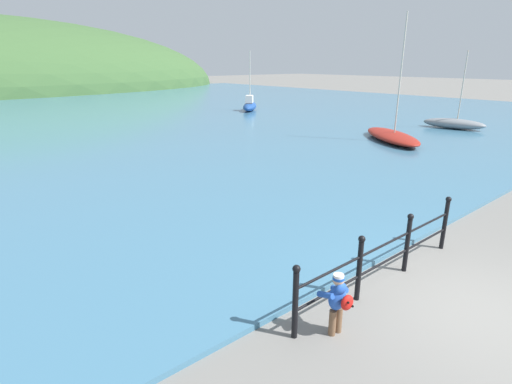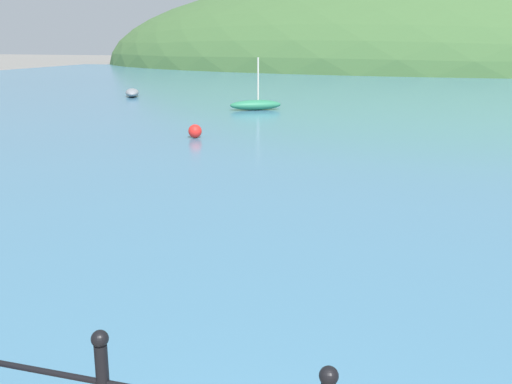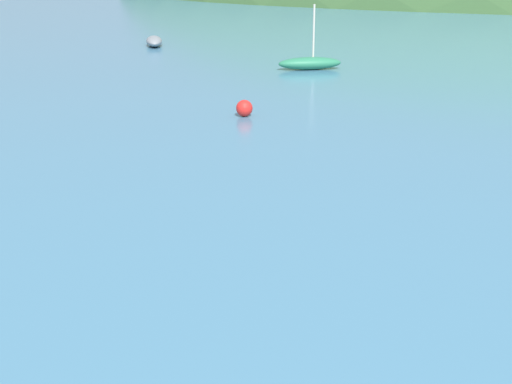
% 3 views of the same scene
% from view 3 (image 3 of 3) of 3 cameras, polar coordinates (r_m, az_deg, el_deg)
% --- Properties ---
extents(boat_twin_mast, '(2.26, 1.63, 2.21)m').
position_cam_3_polar(boat_twin_mast, '(25.23, 4.33, 10.26)').
color(boat_twin_mast, '#287551').
rests_on(boat_twin_mast, water).
extents(boat_red_dinghy, '(1.61, 2.22, 0.41)m').
position_cam_3_polar(boat_red_dinghy, '(31.83, -8.15, 11.86)').
color(boat_red_dinghy, gray).
rests_on(boat_red_dinghy, water).
extents(mooring_buoy, '(0.42, 0.42, 0.42)m').
position_cam_3_polar(mooring_buoy, '(17.96, -0.94, 6.72)').
color(mooring_buoy, red).
rests_on(mooring_buoy, water).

